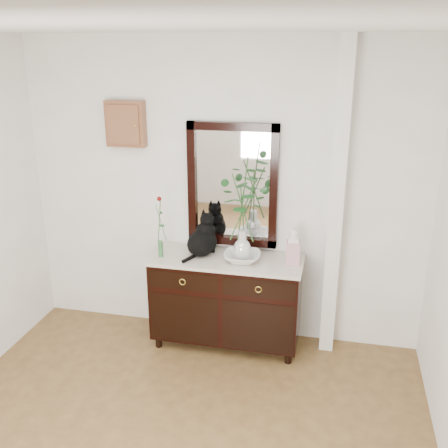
% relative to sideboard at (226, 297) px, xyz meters
% --- Properties ---
extents(wall_back, '(3.60, 0.04, 2.70)m').
position_rel_sideboard_xyz_m(wall_back, '(-0.10, 0.25, 0.88)').
color(wall_back, white).
rests_on(wall_back, ground).
extents(pilaster, '(0.12, 0.20, 2.70)m').
position_rel_sideboard_xyz_m(pilaster, '(0.90, 0.17, 0.88)').
color(pilaster, white).
rests_on(pilaster, ground).
extents(sideboard, '(1.33, 0.52, 0.82)m').
position_rel_sideboard_xyz_m(sideboard, '(0.00, 0.00, 0.00)').
color(sideboard, black).
rests_on(sideboard, ground).
extents(wall_mirror, '(0.80, 0.06, 1.10)m').
position_rel_sideboard_xyz_m(wall_mirror, '(-0.00, 0.24, 0.97)').
color(wall_mirror, black).
rests_on(wall_mirror, wall_back).
extents(key_cabinet, '(0.35, 0.10, 0.40)m').
position_rel_sideboard_xyz_m(key_cabinet, '(-0.95, 0.21, 1.48)').
color(key_cabinet, brown).
rests_on(key_cabinet, wall_back).
extents(cat, '(0.37, 0.41, 0.38)m').
position_rel_sideboard_xyz_m(cat, '(-0.23, 0.03, 0.57)').
color(cat, black).
rests_on(cat, sideboard).
extents(lotus_bowl, '(0.34, 0.34, 0.08)m').
position_rel_sideboard_xyz_m(lotus_bowl, '(0.15, -0.04, 0.41)').
color(lotus_bowl, white).
rests_on(lotus_bowl, sideboard).
extents(vase_branches, '(0.49, 0.49, 0.91)m').
position_rel_sideboard_xyz_m(vase_branches, '(0.15, -0.04, 0.85)').
color(vase_branches, silver).
rests_on(vase_branches, lotus_bowl).
extents(bud_vase_rose, '(0.08, 0.08, 0.56)m').
position_rel_sideboard_xyz_m(bud_vase_rose, '(-0.57, -0.09, 0.66)').
color(bud_vase_rose, '#356F3A').
rests_on(bud_vase_rose, sideboard).
extents(ginger_jar, '(0.12, 0.12, 0.31)m').
position_rel_sideboard_xyz_m(ginger_jar, '(0.57, 0.03, 0.53)').
color(ginger_jar, white).
rests_on(ginger_jar, sideboard).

